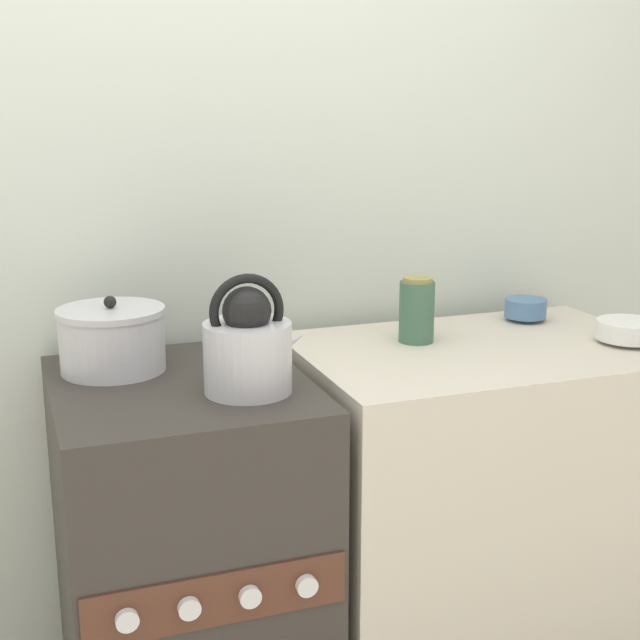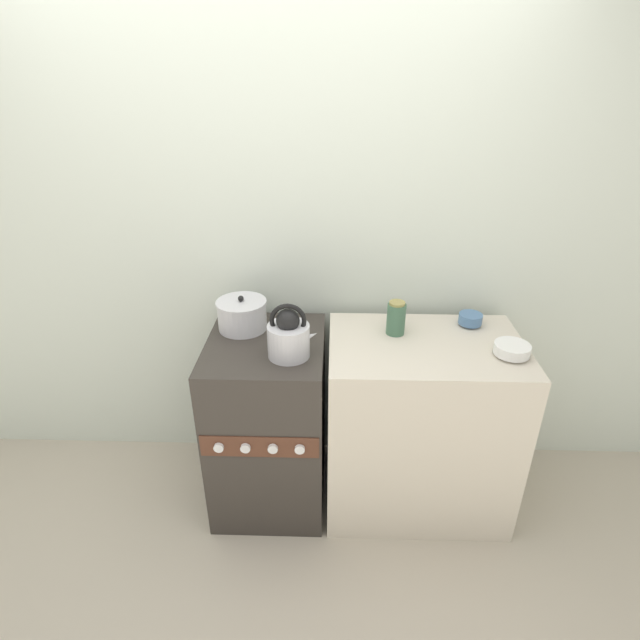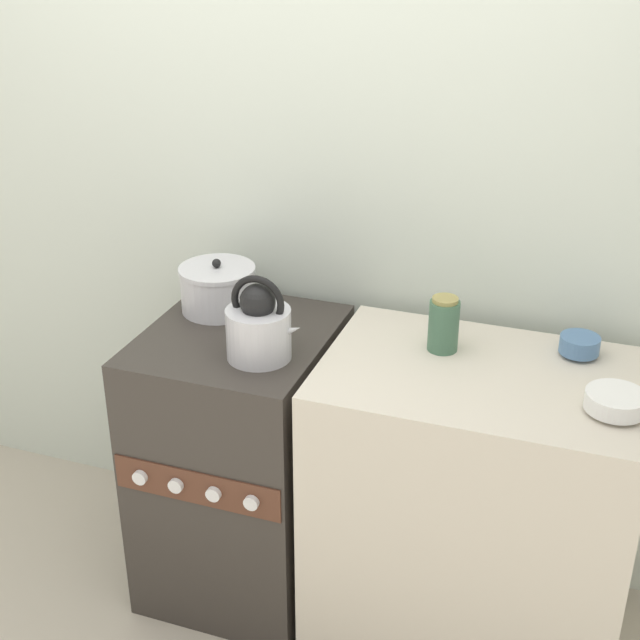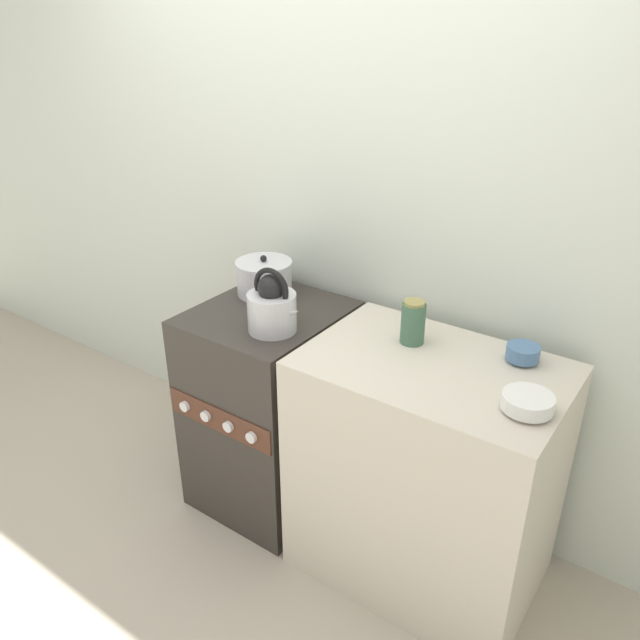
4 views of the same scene
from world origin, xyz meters
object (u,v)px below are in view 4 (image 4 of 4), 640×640
object	(u,v)px
kettle	(272,307)
enamel_bowl	(528,402)
cooking_pot	(264,277)
stove	(270,406)
storage_jar	(413,322)
small_ceramic_bowl	(523,353)

from	to	relation	value
kettle	enamel_bowl	size ratio (longest dim) A/B	1.63
cooking_pot	enamel_bowl	size ratio (longest dim) A/B	1.55
stove	kettle	distance (m)	0.58
cooking_pot	enamel_bowl	world-z (taller)	cooking_pot
enamel_bowl	storage_jar	size ratio (longest dim) A/B	0.95
kettle	cooking_pot	size ratio (longest dim) A/B	1.05
enamel_bowl	cooking_pot	bearing A→B (deg)	168.77
stove	small_ceramic_bowl	distance (m)	1.11
stove	small_ceramic_bowl	size ratio (longest dim) A/B	8.14
cooking_pot	small_ceramic_bowl	bearing A→B (deg)	2.14
small_ceramic_bowl	storage_jar	world-z (taller)	storage_jar
kettle	enamel_bowl	world-z (taller)	kettle
kettle	cooking_pot	xyz separation A→B (m)	(-0.25, 0.25, -0.02)
stove	enamel_bowl	distance (m)	1.20
enamel_bowl	storage_jar	bearing A→B (deg)	158.51
cooking_pot	small_ceramic_bowl	world-z (taller)	cooking_pot
cooking_pot	stove	bearing A→B (deg)	-48.25
kettle	storage_jar	size ratio (longest dim) A/B	1.55
small_ceramic_bowl	stove	bearing A→B (deg)	-169.66
small_ceramic_bowl	storage_jar	xyz separation A→B (m)	(-0.37, -0.09, 0.05)
cooking_pot	kettle	bearing A→B (deg)	-45.14
stove	enamel_bowl	size ratio (longest dim) A/B	5.91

